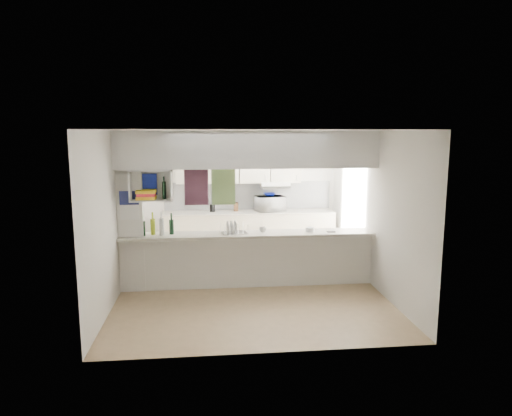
{
  "coord_description": "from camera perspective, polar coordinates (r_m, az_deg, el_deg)",
  "views": [
    {
      "loc": [
        -0.64,
        -7.38,
        2.56
      ],
      "look_at": [
        0.18,
        0.5,
        1.26
      ],
      "focal_mm": 32.0,
      "sensor_mm": 36.0,
      "label": 1
    }
  ],
  "objects": [
    {
      "name": "utensil_jar",
      "position": [
        9.66,
        -5.47,
        -0.01
      ],
      "size": [
        0.11,
        0.11,
        0.15
      ],
      "primitive_type": "cylinder",
      "color": "black",
      "rests_on": "bench_top"
    },
    {
      "name": "servery_partition",
      "position": [
        7.45,
        -2.3,
        2.39
      ],
      "size": [
        4.2,
        0.5,
        2.6
      ],
      "color": "silver",
      "rests_on": "floor"
    },
    {
      "name": "cup",
      "position": [
        7.56,
        0.84,
        -2.72
      ],
      "size": [
        0.12,
        0.12,
        0.09
      ],
      "primitive_type": "imported",
      "rotation": [
        0.0,
        0.0,
        0.05
      ],
      "color": "white",
      "rests_on": "dish_rack"
    },
    {
      "name": "floor",
      "position": [
        7.84,
        -0.93,
        -9.72
      ],
      "size": [
        4.8,
        4.8,
        0.0
      ],
      "primitive_type": "plane",
      "color": "#9A7E59",
      "rests_on": "ground"
    },
    {
      "name": "knife_block",
      "position": [
        9.7,
        -2.51,
        0.15
      ],
      "size": [
        0.1,
        0.08,
        0.18
      ],
      "primitive_type": "cube",
      "rotation": [
        0.0,
        0.0,
        -0.12
      ],
      "color": "brown",
      "rests_on": "bench_top"
    },
    {
      "name": "wall_right",
      "position": [
        7.97,
        14.25,
        -0.04
      ],
      "size": [
        0.0,
        4.8,
        4.8
      ],
      "primitive_type": "plane",
      "rotation": [
        1.57,
        0.0,
        -1.57
      ],
      "color": "silver",
      "rests_on": "floor"
    },
    {
      "name": "ceiling",
      "position": [
        7.41,
        -0.99,
        9.65
      ],
      "size": [
        4.8,
        4.8,
        0.0
      ],
      "primitive_type": "plane",
      "color": "white",
      "rests_on": "wall_back"
    },
    {
      "name": "wall_left",
      "position": [
        7.63,
        -16.87,
        -0.57
      ],
      "size": [
        0.0,
        4.8,
        4.8
      ],
      "primitive_type": "plane",
      "rotation": [
        1.57,
        0.0,
        1.57
      ],
      "color": "silver",
      "rests_on": "floor"
    },
    {
      "name": "wall_back",
      "position": [
        9.88,
        -2.17,
        2.01
      ],
      "size": [
        4.2,
        0.0,
        4.2
      ],
      "primitive_type": "plane",
      "rotation": [
        1.57,
        0.0,
        0.0
      ],
      "color": "silver",
      "rests_on": "floor"
    },
    {
      "name": "cubby_shelf",
      "position": [
        7.43,
        -13.07,
        2.53
      ],
      "size": [
        0.65,
        0.35,
        0.5
      ],
      "color": "white",
      "rests_on": "bulkhead"
    },
    {
      "name": "kitchen_run",
      "position": [
        9.71,
        -1.11,
        -0.96
      ],
      "size": [
        3.6,
        0.63,
        2.24
      ],
      "color": "beige",
      "rests_on": "floor"
    },
    {
      "name": "plastic_tubs",
      "position": [
        7.74,
        6.9,
        -2.7
      ],
      "size": [
        0.49,
        0.18,
        0.07
      ],
      "color": "silver",
      "rests_on": "breakfast_bar"
    },
    {
      "name": "microwave",
      "position": [
        9.67,
        1.8,
        0.54
      ],
      "size": [
        0.66,
        0.53,
        0.32
      ],
      "primitive_type": "imported",
      "rotation": [
        0.0,
        0.0,
        3.41
      ],
      "color": "white",
      "rests_on": "bench_top"
    },
    {
      "name": "bowl",
      "position": [
        9.68,
        1.68,
        1.69
      ],
      "size": [
        0.26,
        0.26,
        0.06
      ],
      "primitive_type": "imported",
      "color": "navy",
      "rests_on": "microwave"
    },
    {
      "name": "dish_rack",
      "position": [
        7.55,
        -2.8,
        -2.52
      ],
      "size": [
        0.47,
        0.39,
        0.22
      ],
      "rotation": [
        0.0,
        0.0,
        0.19
      ],
      "color": "silver",
      "rests_on": "breakfast_bar"
    },
    {
      "name": "wine_bottles",
      "position": [
        7.58,
        -12.23,
        -2.29
      ],
      "size": [
        0.53,
        0.16,
        0.39
      ],
      "color": "black",
      "rests_on": "breakfast_bar"
    }
  ]
}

